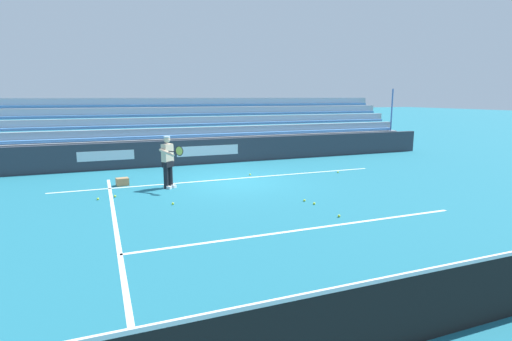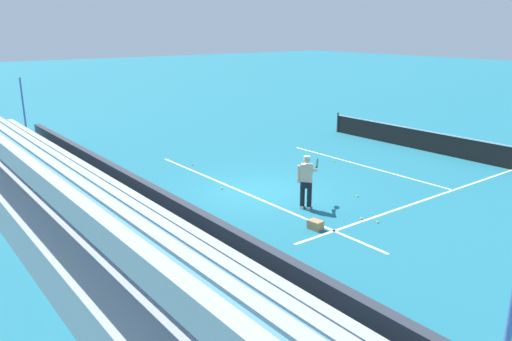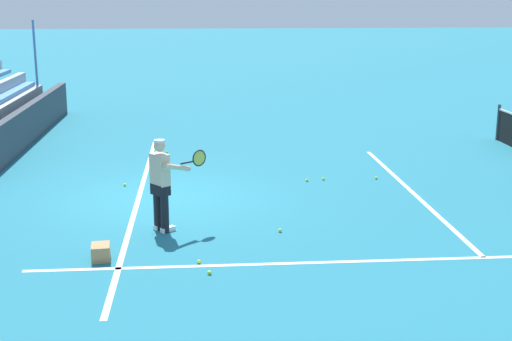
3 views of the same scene
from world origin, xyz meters
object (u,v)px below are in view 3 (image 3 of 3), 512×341
(tennis_player, at_px, (162,184))
(tennis_ball_by_box, at_px, (125,185))
(tennis_ball_far_left, at_px, (323,179))
(tennis_ball_near_player, at_px, (167,152))
(tennis_ball_midcourt, at_px, (280,230))
(tennis_ball_stray_back, at_px, (199,262))
(ball_box_cardboard, at_px, (101,252))
(tennis_ball_toward_net, at_px, (209,273))
(tennis_ball_on_baseline, at_px, (376,178))
(tennis_ball_far_right, at_px, (307,180))

(tennis_player, bearing_deg, tennis_ball_by_box, -162.59)
(tennis_ball_far_left, bearing_deg, tennis_ball_near_player, -130.56)
(tennis_player, xyz_separation_m, tennis_ball_midcourt, (0.26, 2.15, -0.86))
(tennis_ball_stray_back, xyz_separation_m, tennis_ball_by_box, (-4.98, -1.67, 0.00))
(ball_box_cardboard, height_order, tennis_ball_toward_net, ball_box_cardboard)
(tennis_player, bearing_deg, tennis_ball_midcourt, 83.20)
(tennis_ball_stray_back, bearing_deg, ball_box_cardboard, -100.93)
(tennis_player, bearing_deg, tennis_ball_far_left, 133.62)
(tennis_player, height_order, tennis_ball_near_player, tennis_player)
(tennis_ball_on_baseline, xyz_separation_m, tennis_ball_midcourt, (3.67, -2.71, 0.00))
(tennis_ball_toward_net, bearing_deg, tennis_ball_on_baseline, 144.27)
(tennis_ball_toward_net, bearing_deg, ball_box_cardboard, -114.08)
(ball_box_cardboard, relative_size, tennis_ball_on_baseline, 6.06)
(tennis_player, height_order, ball_box_cardboard, tennis_player)
(tennis_ball_far_left, xyz_separation_m, tennis_ball_midcourt, (3.68, -1.44, 0.00))
(tennis_ball_near_player, distance_m, tennis_ball_midcourt, 7.32)
(tennis_ball_stray_back, xyz_separation_m, tennis_ball_far_left, (-5.14, 2.94, 0.00))
(tennis_ball_stray_back, bearing_deg, tennis_ball_toward_net, 18.66)
(tennis_ball_near_player, distance_m, tennis_ball_stray_back, 8.44)
(tennis_ball_toward_net, distance_m, tennis_ball_on_baseline, 6.91)
(tennis_player, distance_m, tennis_ball_midcourt, 2.33)
(ball_box_cardboard, distance_m, tennis_ball_near_player, 8.12)
(tennis_ball_midcourt, bearing_deg, tennis_ball_near_player, -161.23)
(tennis_ball_near_player, height_order, tennis_ball_far_left, same)
(tennis_ball_toward_net, bearing_deg, tennis_ball_far_left, 153.74)
(tennis_ball_toward_net, relative_size, tennis_ball_on_baseline, 1.00)
(tennis_ball_far_right, bearing_deg, tennis_ball_stray_back, -26.61)
(tennis_ball_on_baseline, height_order, tennis_ball_midcourt, same)
(tennis_ball_toward_net, relative_size, tennis_ball_midcourt, 1.00)
(tennis_ball_near_player, relative_size, tennis_ball_on_baseline, 1.00)
(tennis_ball_far_left, bearing_deg, tennis_ball_far_right, -77.48)
(tennis_ball_near_player, xyz_separation_m, tennis_ball_by_box, (3.42, -0.81, 0.00))
(tennis_player, height_order, tennis_ball_midcourt, tennis_player)
(ball_box_cardboard, height_order, tennis_ball_on_baseline, ball_box_cardboard)
(tennis_ball_far_right, distance_m, tennis_ball_by_box, 4.21)
(ball_box_cardboard, xyz_separation_m, tennis_ball_far_left, (-4.83, 4.54, -0.10))
(tennis_ball_far_left, height_order, tennis_ball_by_box, same)
(tennis_ball_far_right, xyz_separation_m, tennis_ball_midcourt, (3.59, -1.04, 0.00))
(ball_box_cardboard, relative_size, tennis_ball_far_right, 6.06)
(ball_box_cardboard, distance_m, tennis_ball_far_left, 6.64)
(tennis_ball_near_player, relative_size, tennis_ball_far_left, 1.00)
(tennis_ball_toward_net, xyz_separation_m, tennis_ball_stray_back, (-0.48, -0.16, 0.00))
(tennis_ball_near_player, bearing_deg, ball_box_cardboard, -5.27)
(tennis_ball_midcourt, bearing_deg, tennis_ball_far_right, 163.85)
(tennis_ball_near_player, relative_size, tennis_ball_midcourt, 1.00)
(tennis_ball_far_left, bearing_deg, tennis_player, -46.38)
(tennis_player, relative_size, tennis_ball_stray_back, 25.98)
(tennis_ball_far_right, bearing_deg, tennis_ball_near_player, -134.55)
(tennis_ball_toward_net, xyz_separation_m, tennis_ball_far_left, (-5.62, 2.77, 0.00))
(tennis_player, bearing_deg, tennis_ball_toward_net, 20.34)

